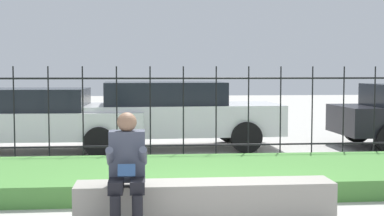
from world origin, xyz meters
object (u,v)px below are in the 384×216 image
stone_bench (205,204)px  car_parked_left (32,118)px  car_parked_center (171,113)px  person_seated_reader (127,167)px

stone_bench → car_parked_left: size_ratio=0.62×
car_parked_center → car_parked_left: bearing=-178.6°
car_parked_left → stone_bench: bearing=-59.7°
car_parked_left → car_parked_center: bearing=5.4°
stone_bench → person_seated_reader: bearing=-162.7°
person_seated_reader → car_parked_center: 5.99m
car_parked_center → person_seated_reader: bearing=-99.7°
car_parked_left → person_seated_reader: bearing=-68.0°
stone_bench → car_parked_center: bearing=91.0°
person_seated_reader → car_parked_center: (0.76, 5.94, 0.09)m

